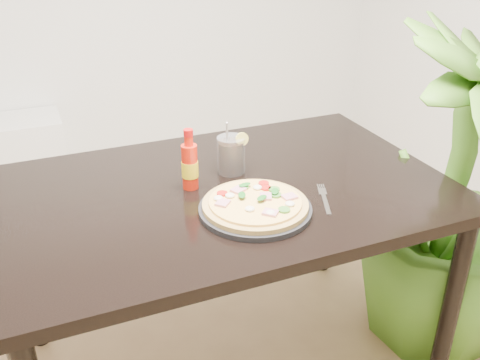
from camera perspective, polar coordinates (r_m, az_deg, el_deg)
name	(u,v)px	position (r m, az deg, el deg)	size (l,w,h in m)	color
dining_table	(226,210)	(1.72, -1.54, -3.19)	(1.40, 0.90, 0.75)	black
plate	(255,209)	(1.54, 1.63, -3.15)	(0.33, 0.33, 0.02)	black
pizza	(255,203)	(1.53, 1.66, -2.51)	(0.31, 0.31, 0.03)	tan
hot_sauce_bottle	(190,165)	(1.65, -5.38, 1.58)	(0.06, 0.06, 0.20)	red
cola_cup	(231,156)	(1.76, -0.95, 2.63)	(0.10, 0.09, 0.18)	black
fork	(324,198)	(1.63, 8.96, -1.91)	(0.09, 0.18, 0.00)	silver
houseplant	(454,196)	(2.08, 21.83, -1.56)	(0.68, 0.68, 1.22)	#467E21
plant_pot	(431,304)	(2.34, 19.73, -12.37)	(0.28, 0.28, 0.22)	brown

